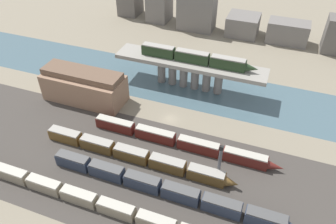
# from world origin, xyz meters

# --- Properties ---
(ground_plane) EXTENTS (400.00, 400.00, 0.00)m
(ground_plane) POSITION_xyz_m (0.00, 0.00, 0.00)
(ground_plane) COLOR gray
(railbed_yard) EXTENTS (280.00, 42.00, 0.01)m
(railbed_yard) POSITION_xyz_m (0.00, -24.00, 0.00)
(railbed_yard) COLOR #423D38
(railbed_yard) RESTS_ON ground
(river_water) EXTENTS (320.00, 26.13, 0.01)m
(river_water) POSITION_xyz_m (0.00, 20.21, 0.00)
(river_water) COLOR #47606B
(river_water) RESTS_ON ground
(bridge) EXTENTS (54.55, 9.79, 10.74)m
(bridge) POSITION_xyz_m (0.00, 20.21, 7.95)
(bridge) COLOR gray
(bridge) RESTS_ON ground
(train_on_bridge) EXTENTS (41.69, 3.08, 4.00)m
(train_on_bridge) POSITION_xyz_m (2.12, 20.21, 12.69)
(train_on_bridge) COLOR #23381E
(train_on_bridge) RESTS_ON bridge
(train_yard_near) EXTENTS (85.14, 2.78, 3.44)m
(train_yard_near) POSITION_xyz_m (-13.88, -38.19, 1.69)
(train_yard_near) COLOR gray
(train_yard_near) RESTS_ON ground
(train_yard_mid) EXTENTS (65.21, 3.14, 3.88)m
(train_yard_mid) POSITION_xyz_m (9.42, -28.60, 1.91)
(train_yard_mid) COLOR #2D384C
(train_yard_mid) RESTS_ON ground
(train_yard_far) EXTENTS (57.47, 3.14, 3.67)m
(train_yard_far) POSITION_xyz_m (-2.76, -20.50, 1.80)
(train_yard_far) COLOR brown
(train_yard_far) RESTS_ON ground
(train_yard_outer) EXTENTS (57.46, 2.76, 3.70)m
(train_yard_outer) POSITION_xyz_m (7.47, -10.75, 1.81)
(train_yard_outer) COLOR #5B1E19
(train_yard_outer) RESTS_ON ground
(warehouse_building) EXTENTS (28.30, 11.40, 11.55)m
(warehouse_building) POSITION_xyz_m (-31.61, 0.03, 5.49)
(warehouse_building) COLOR #937056
(warehouse_building) RESTS_ON ground
(signal_tower) EXTENTS (1.00, 0.87, 11.67)m
(signal_tower) POSITION_xyz_m (20.54, -18.66, 5.79)
(signal_tower) COLOR #4C4C51
(signal_tower) RESTS_ON ground
(city_block_left) EXTENTS (10.43, 12.70, 19.33)m
(city_block_left) POSITION_xyz_m (-33.28, 74.22, 9.67)
(city_block_left) COLOR slate
(city_block_left) RESTS_ON ground
(city_block_center) EXTENTS (17.51, 10.37, 19.51)m
(city_block_center) POSITION_xyz_m (-12.34, 70.29, 9.75)
(city_block_center) COLOR slate
(city_block_center) RESTS_ON ground
(city_block_right) EXTENTS (14.43, 14.04, 9.22)m
(city_block_right) POSITION_xyz_m (10.02, 72.23, 4.61)
(city_block_right) COLOR slate
(city_block_right) RESTS_ON ground
(city_block_far_right) EXTENTS (17.95, 10.06, 9.75)m
(city_block_far_right) POSITION_xyz_m (30.53, 70.77, 4.88)
(city_block_far_right) COLOR slate
(city_block_far_right) RESTS_ON ground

